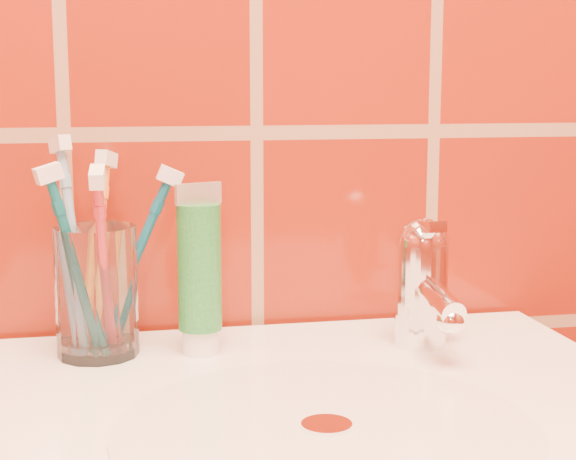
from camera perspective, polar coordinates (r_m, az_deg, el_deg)
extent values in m
cylinder|color=silver|center=(0.63, 2.51, -12.71)|extent=(0.30, 0.30, 0.00)
cylinder|color=white|center=(0.63, 2.51, -12.54)|extent=(0.04, 0.04, 0.00)
cylinder|color=white|center=(0.80, -12.27, -3.90)|extent=(0.09, 0.09, 0.12)
cylinder|color=white|center=(0.80, -5.67, -7.14)|extent=(0.03, 0.03, 0.02)
cylinder|color=#1A6F29|center=(0.78, -5.75, -2.40)|extent=(0.04, 0.04, 0.11)
cube|color=beige|center=(0.77, -5.82, 2.37)|extent=(0.04, 0.01, 0.02)
cylinder|color=white|center=(0.82, 8.59, -4.16)|extent=(0.05, 0.05, 0.09)
sphere|color=white|center=(0.81, 8.68, -0.90)|extent=(0.05, 0.05, 0.05)
cylinder|color=white|center=(0.79, 9.56, -4.25)|extent=(0.02, 0.09, 0.03)
cube|color=white|center=(0.80, 9.00, 0.22)|extent=(0.02, 0.06, 0.01)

